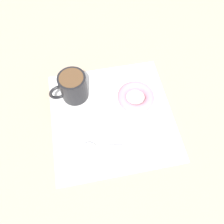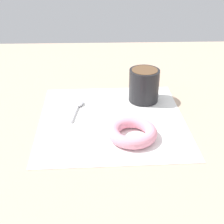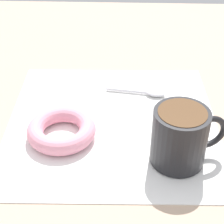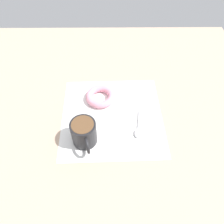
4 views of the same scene
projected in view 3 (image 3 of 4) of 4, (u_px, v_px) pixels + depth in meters
ground_plane at (123, 135)px, 62.56cm from camera, size 120.00×120.00×2.00cm
napkin at (112, 122)px, 63.58cm from camera, size 36.15×36.15×0.30cm
coffee_cup at (180, 136)px, 53.42cm from camera, size 8.02×11.23×8.76cm
donut at (61, 130)px, 59.56cm from camera, size 11.01×11.01×2.64cm
spoon at (148, 92)px, 70.05cm from camera, size 3.03×11.35×0.90cm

